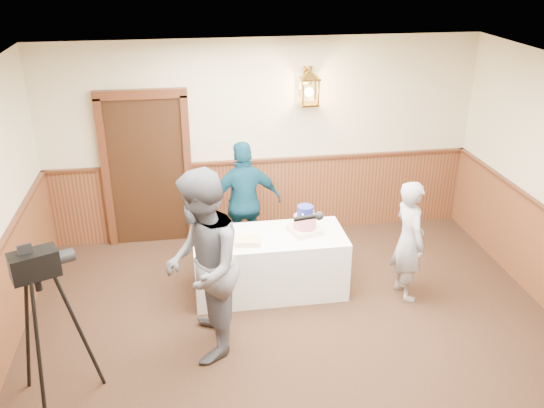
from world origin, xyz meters
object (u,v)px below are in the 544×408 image
Objects in this scene: sheet_cake_green at (208,234)px; assistant_p at (245,203)px; tv_camera_rig at (49,338)px; display_table at (269,263)px; baker at (409,241)px; sheet_cake_yellow at (248,241)px; interviewer at (202,267)px; tiered_cake at (305,222)px.

sheet_cake_green is 0.19× the size of assistant_p.
sheet_cake_green is 0.19× the size of tv_camera_rig.
baker is (1.59, -0.36, 0.37)m from display_table.
sheet_cake_green is (-0.72, 0.08, 0.41)m from display_table.
interviewer is at bearing -122.24° from sheet_cake_yellow.
display_table is at bearing 145.12° from interviewer.
tiered_cake is 1.39× the size of sheet_cake_yellow.
display_table is 1.14× the size of tv_camera_rig.
tv_camera_rig is at bearing -144.03° from sheet_cake_yellow.
sheet_cake_yellow is 0.18× the size of assistant_p.
baker is at bearing -12.74° from display_table.
interviewer is (-0.11, -1.11, 0.21)m from sheet_cake_green.
tiered_cake is 0.21× the size of interviewer.
assistant_p is at bearing 54.17° from sheet_cake_green.
assistant_p is at bearing 85.60° from sheet_cake_yellow.
tv_camera_rig reaches higher than tiered_cake.
display_table is 1.09× the size of assistant_p.
display_table is at bearing 70.52° from baker.
assistant_p is (0.63, 1.84, -0.17)m from interviewer.
sheet_cake_yellow is (-0.70, -0.17, -0.10)m from tiered_cake.
interviewer is 2.52m from baker.
baker reaches higher than display_table.
sheet_cake_yellow is 0.97× the size of sheet_cake_green.
sheet_cake_yellow is 1.87m from baker.
tiered_cake is 1.64m from interviewer.
interviewer is (-0.83, -1.03, 0.63)m from display_table.
interviewer reaches higher than sheet_cake_green.
assistant_p is (0.52, 0.72, 0.04)m from sheet_cake_green.
tiered_cake is (0.43, 0.02, 0.51)m from display_table.
sheet_cake_green is 0.21× the size of baker.
sheet_cake_green is at bearing 178.41° from interviewer.
baker is (2.31, -0.44, -0.04)m from sheet_cake_green.
display_table is 4.35× the size of tiered_cake.
interviewer is 1.52m from tv_camera_rig.
tiered_cake is at bearing 133.70° from interviewer.
assistant_p reaches higher than tiered_cake.
display_table is 0.51m from sheet_cake_yellow.
tiered_cake is 0.28× the size of baker.
sheet_cake_yellow is 2.40m from tv_camera_rig.
interviewer reaches higher than display_table.
tiered_cake is at bearing 2.41° from display_table.
assistant_p reaches higher than display_table.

